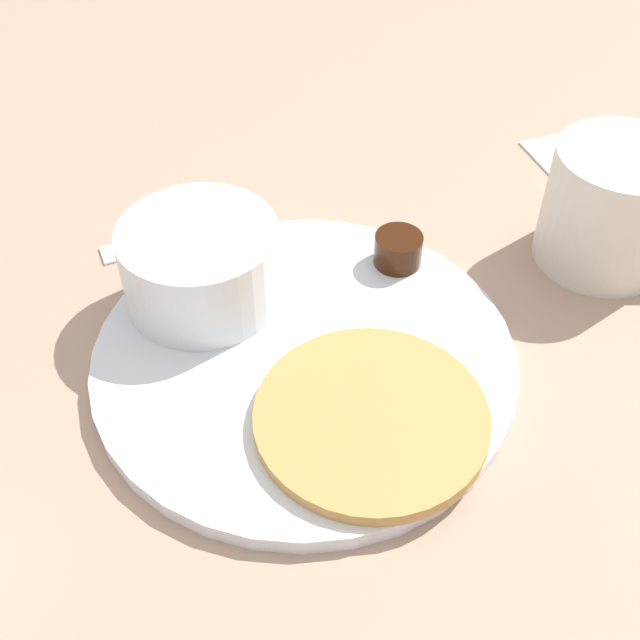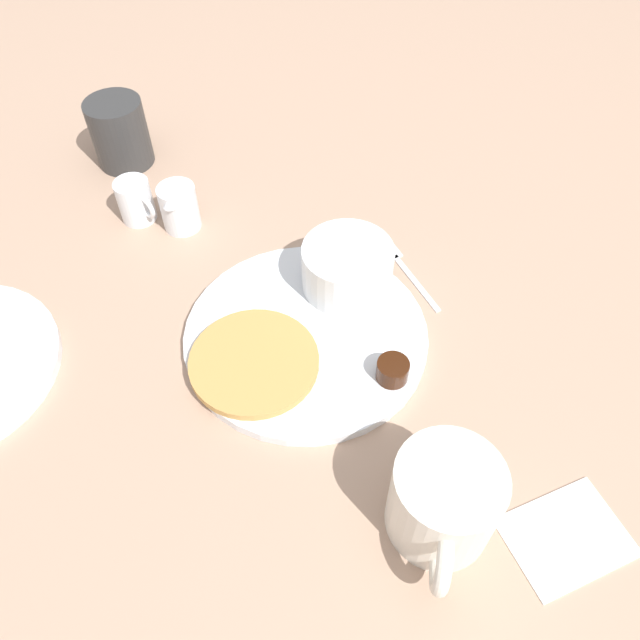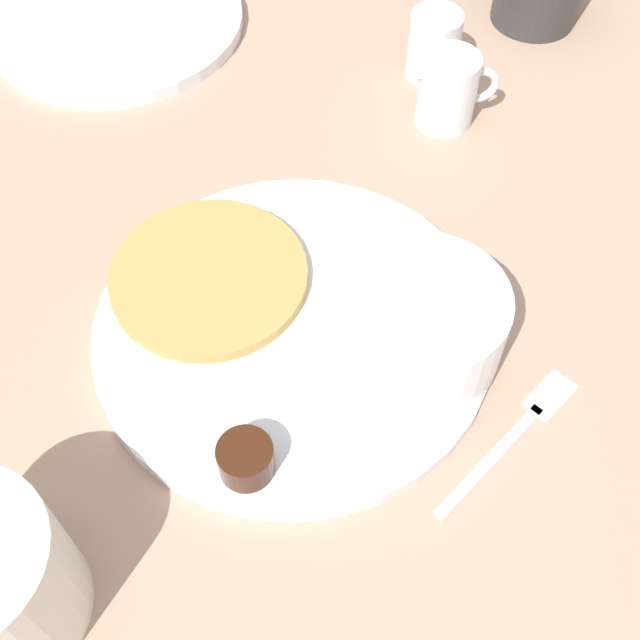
# 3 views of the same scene
# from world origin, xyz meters

# --- Properties ---
(ground_plane) EXTENTS (4.00, 4.00, 0.00)m
(ground_plane) POSITION_xyz_m (0.00, 0.00, 0.00)
(ground_plane) COLOR tan
(plate) EXTENTS (0.27, 0.27, 0.01)m
(plate) POSITION_xyz_m (0.00, 0.00, 0.01)
(plate) COLOR white
(plate) RESTS_ON ground_plane
(pancake_stack) EXTENTS (0.14, 0.14, 0.01)m
(pancake_stack) POSITION_xyz_m (-0.07, -0.01, 0.02)
(pancake_stack) COLOR tan
(pancake_stack) RESTS_ON plate
(bowl) EXTENTS (0.11, 0.11, 0.06)m
(bowl) POSITION_xyz_m (0.07, 0.04, 0.04)
(bowl) COLOR white
(bowl) RESTS_ON plate
(syrup_cup) EXTENTS (0.03, 0.03, 0.02)m
(syrup_cup) POSITION_xyz_m (0.05, -0.09, 0.02)
(syrup_cup) COLOR #38190A
(syrup_cup) RESTS_ON plate
(butter_ramekin) EXTENTS (0.05, 0.05, 0.04)m
(butter_ramekin) POSITION_xyz_m (0.10, 0.04, 0.03)
(butter_ramekin) COLOR white
(butter_ramekin) RESTS_ON plate
(coffee_mug) EXTENTS (0.10, 0.12, 0.09)m
(coffee_mug) POSITION_xyz_m (0.01, -0.24, 0.04)
(coffee_mug) COLOR silver
(coffee_mug) RESTS_ON ground_plane
(fork) EXTENTS (0.02, 0.13, 0.00)m
(fork) POSITION_xyz_m (0.16, 0.05, 0.00)
(fork) COLOR silver
(fork) RESTS_ON ground_plane
(napkin) EXTENTS (0.11, 0.09, 0.00)m
(napkin) POSITION_xyz_m (0.11, -0.31, 0.00)
(napkin) COLOR white
(napkin) RESTS_ON ground_plane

